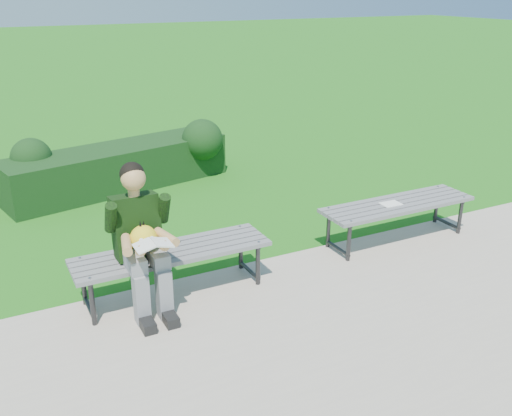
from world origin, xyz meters
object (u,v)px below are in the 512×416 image
bench_right (398,207)px  paper_sheet (391,204)px  bench_left (172,255)px  hedge (122,163)px  seated_boy (141,235)px

bench_right → paper_sheet: size_ratio=8.01×
bench_left → bench_right: bearing=0.5°
hedge → bench_left: (-0.38, -3.27, 0.06)m
bench_left → seated_boy: seated_boy is taller
hedge → seated_boy: (-0.68, -3.37, 0.36)m
bench_left → paper_sheet: (2.53, 0.02, 0.06)m
hedge → paper_sheet: size_ratio=14.61×
seated_boy → bench_right: bearing=2.3°
hedge → seated_boy: seated_boy is taller
bench_left → paper_sheet: size_ratio=8.01×
seated_boy → paper_sheet: bearing=2.4°
hedge → seated_boy: size_ratio=2.50×
bench_left → bench_right: size_ratio=1.00×
hedge → paper_sheet: (2.15, -3.25, 0.12)m
hedge → bench_right: hedge is taller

